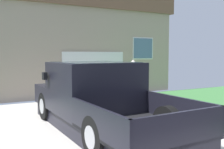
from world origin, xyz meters
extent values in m
cube|color=#BCB6AC|center=(0.00, 4.50, -0.03)|extent=(5.20, 9.00, 0.06)
cube|color=black|center=(0.04, 4.19, 0.21)|extent=(2.05, 5.50, 0.42)
cube|color=black|center=(0.03, 4.64, 1.07)|extent=(2.09, 2.08, 1.29)
cube|color=#1E2833|center=(0.03, 4.64, 1.45)|extent=(1.84, 1.91, 0.54)
cube|color=black|center=(-0.03, 6.28, 0.70)|extent=(2.06, 1.33, 0.56)
cube|color=black|center=(0.10, 2.56, 0.45)|extent=(2.10, 2.23, 0.06)
cube|color=black|center=(-0.88, 2.52, 0.72)|extent=(0.13, 2.17, 0.60)
cube|color=black|center=(1.08, 2.59, 0.72)|extent=(0.13, 2.17, 0.60)
cube|color=black|center=(0.13, 1.50, 0.72)|extent=(2.02, 0.13, 0.60)
cube|color=black|center=(-1.11, 5.31, 1.35)|extent=(0.11, 0.18, 0.20)
cylinder|color=black|center=(-0.90, 6.06, 0.40)|extent=(0.29, 0.81, 0.80)
cylinder|color=#9E9EA3|center=(-0.90, 6.06, 0.40)|extent=(0.29, 0.45, 0.44)
cylinder|color=black|center=(0.86, 6.12, 0.40)|extent=(0.29, 0.81, 0.80)
cylinder|color=#9E9EA3|center=(0.86, 6.12, 0.40)|extent=(0.29, 0.45, 0.44)
cylinder|color=black|center=(-0.79, 2.74, 0.40)|extent=(0.29, 0.81, 0.80)
cylinder|color=#9E9EA3|center=(-0.79, 2.74, 0.40)|extent=(0.29, 0.45, 0.44)
cylinder|color=black|center=(0.97, 2.80, 0.40)|extent=(0.29, 0.81, 0.80)
cylinder|color=#9E9EA3|center=(0.97, 2.80, 0.40)|extent=(0.29, 0.45, 0.44)
cylinder|color=#333842|center=(1.81, 5.37, 0.45)|extent=(0.13, 0.13, 0.91)
cylinder|color=#333842|center=(1.50, 5.26, 0.45)|extent=(0.13, 0.13, 0.91)
cylinder|color=#3870B2|center=(1.66, 5.31, 1.17)|extent=(0.29, 0.29, 0.59)
cylinder|color=tan|center=(1.82, 5.37, 1.16)|extent=(0.09, 0.09, 0.56)
cylinder|color=tan|center=(1.49, 5.26, 1.16)|extent=(0.09, 0.09, 0.56)
sphere|color=tan|center=(1.66, 5.31, 1.59)|extent=(0.21, 0.21, 0.21)
cylinder|color=#BCB2A3|center=(1.66, 5.31, 1.64)|extent=(0.51, 0.51, 0.01)
cone|color=#BCB2A3|center=(1.66, 5.31, 1.70)|extent=(0.22, 0.22, 0.12)
cube|color=beige|center=(1.55, 4.98, 0.13)|extent=(0.30, 0.21, 0.25)
torus|color=beige|center=(1.55, 4.98, 0.30)|extent=(0.28, 0.02, 0.28)
cube|color=tan|center=(1.45, 12.48, 2.02)|extent=(10.14, 6.22, 4.04)
cube|color=brown|center=(1.45, 12.48, 4.57)|extent=(10.54, 6.47, 1.05)
cube|color=white|center=(2.12, 9.34, 1.02)|extent=(3.03, 0.06, 2.04)
cube|color=slate|center=(4.83, 9.34, 2.22)|extent=(1.10, 0.05, 1.00)
cube|color=silver|center=(4.83, 9.36, 2.22)|extent=(1.23, 0.02, 1.12)
camera|label=1|loc=(-2.73, -1.53, 1.92)|focal=41.57mm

